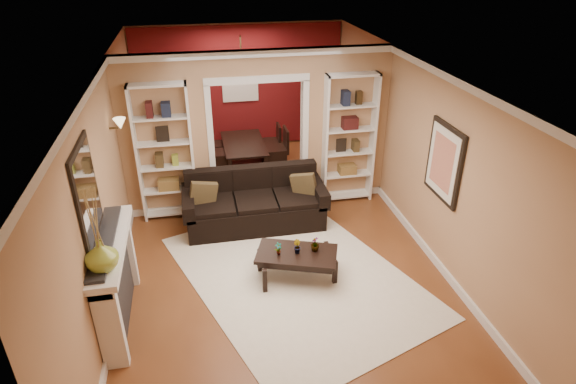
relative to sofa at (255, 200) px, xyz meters
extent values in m
plane|color=brown|center=(0.19, -0.45, -0.45)|extent=(8.00, 8.00, 0.00)
plane|color=white|center=(0.19, -0.45, 2.25)|extent=(8.00, 8.00, 0.00)
plane|color=tan|center=(0.19, 3.55, 0.90)|extent=(8.00, 0.00, 8.00)
plane|color=tan|center=(0.19, -4.45, 0.90)|extent=(8.00, 0.00, 8.00)
plane|color=tan|center=(-2.06, -0.45, 0.90)|extent=(0.00, 8.00, 8.00)
plane|color=tan|center=(2.44, -0.45, 0.90)|extent=(0.00, 8.00, 8.00)
cube|color=tan|center=(0.19, 0.75, 0.90)|extent=(4.50, 0.15, 2.70)
cube|color=maroon|center=(0.19, 3.52, 0.87)|extent=(4.44, 0.04, 2.64)
cube|color=#8CA5CC|center=(0.19, 3.48, 1.10)|extent=(0.78, 0.03, 0.98)
cube|color=white|center=(0.36, -1.50, -0.44)|extent=(3.78, 4.41, 0.01)
cube|color=black|center=(0.00, 0.00, 0.00)|extent=(2.30, 0.99, 0.90)
cube|color=brown|center=(-0.82, -0.02, 0.20)|extent=(0.43, 0.18, 0.41)
cube|color=brown|center=(0.82, -0.02, 0.19)|extent=(0.40, 0.29, 0.40)
cube|color=black|center=(0.37, -1.53, -0.24)|extent=(1.22, 0.92, 0.41)
imported|color=#336626|center=(0.12, -1.53, 0.06)|extent=(0.12, 0.10, 0.19)
imported|color=#336626|center=(0.37, -1.53, 0.06)|extent=(0.12, 0.13, 0.20)
imported|color=#336626|center=(0.62, -1.53, 0.07)|extent=(0.16, 0.16, 0.21)
cube|color=white|center=(-1.36, 0.58, 0.70)|extent=(0.90, 0.30, 2.30)
cube|color=white|center=(1.74, 0.58, 0.70)|extent=(0.90, 0.30, 2.30)
cube|color=white|center=(-1.90, -1.95, 0.13)|extent=(0.32, 1.70, 1.16)
imported|color=olive|center=(-1.90, -2.48, 0.89)|extent=(0.40, 0.40, 0.35)
cube|color=silver|center=(-2.04, -1.95, 1.35)|extent=(0.03, 0.95, 1.10)
cube|color=#FFE0A5|center=(-1.96, 0.10, 1.38)|extent=(0.18, 0.18, 0.22)
cube|color=black|center=(2.40, -1.45, 1.10)|extent=(0.04, 0.85, 1.05)
imported|color=black|center=(0.12, 2.35, -0.19)|extent=(1.50, 0.84, 0.53)
cube|color=black|center=(-0.43, 2.05, 0.00)|extent=(0.49, 0.49, 0.91)
cube|color=black|center=(0.67, 2.05, 0.01)|extent=(0.55, 0.55, 0.92)
cube|color=black|center=(-0.43, 2.65, -0.05)|extent=(0.49, 0.49, 0.81)
cube|color=black|center=(0.67, 2.65, -0.06)|extent=(0.47, 0.47, 0.78)
cube|color=#3D301B|center=(0.19, 2.25, 1.57)|extent=(0.50, 0.50, 0.30)
camera|label=1|loc=(-0.82, -6.84, 3.75)|focal=30.00mm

